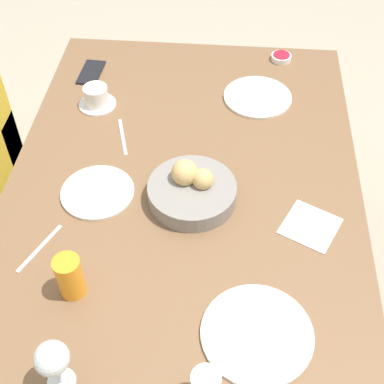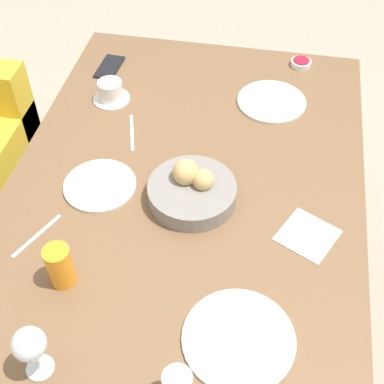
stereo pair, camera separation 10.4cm
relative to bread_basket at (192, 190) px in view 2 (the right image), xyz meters
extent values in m
plane|color=#A89E89|center=(0.04, 0.03, -0.79)|extent=(10.00, 10.00, 0.00)
cube|color=brown|center=(0.04, 0.03, -0.05)|extent=(1.55, 1.06, 0.03)
cube|color=brown|center=(0.77, -0.45, -0.43)|extent=(0.06, 0.06, 0.71)
cube|color=brown|center=(0.77, 0.51, -0.43)|extent=(0.06, 0.06, 0.71)
cylinder|color=gray|center=(0.00, 0.00, -0.01)|extent=(0.26, 0.26, 0.05)
sphere|color=tan|center=(0.02, 0.02, 0.04)|extent=(0.08, 0.08, 0.08)
sphere|color=tan|center=(0.01, -0.03, 0.04)|extent=(0.06, 0.06, 0.06)
cylinder|color=silver|center=(-0.42, -0.19, -0.03)|extent=(0.27, 0.27, 0.01)
cylinder|color=silver|center=(0.49, -0.19, -0.03)|extent=(0.24, 0.24, 0.01)
cylinder|color=silver|center=(-0.01, 0.28, -0.03)|extent=(0.22, 0.22, 0.01)
cylinder|color=orange|center=(-0.34, 0.27, 0.03)|extent=(0.07, 0.07, 0.12)
cylinder|color=silver|center=(-0.57, 0.24, -0.03)|extent=(0.06, 0.06, 0.00)
cylinder|color=silver|center=(-0.57, 0.24, 0.01)|extent=(0.01, 0.01, 0.07)
sphere|color=silver|center=(-0.57, 0.24, 0.08)|extent=(0.08, 0.08, 0.08)
cylinder|color=white|center=(0.41, 0.36, -0.03)|extent=(0.13, 0.13, 0.01)
cylinder|color=white|center=(0.41, 0.36, 0.00)|extent=(0.08, 0.08, 0.07)
cylinder|color=white|center=(0.74, -0.28, -0.03)|extent=(0.08, 0.08, 0.02)
cylinder|color=#A3192D|center=(0.74, -0.28, -0.01)|extent=(0.06, 0.06, 0.00)
cube|color=#B7B7BC|center=(0.25, 0.25, -0.03)|extent=(0.17, 0.06, 0.00)
cube|color=#B7B7BC|center=(-0.22, 0.39, -0.03)|extent=(0.17, 0.08, 0.00)
cube|color=white|center=(-0.08, -0.34, -0.03)|extent=(0.19, 0.19, 0.00)
cube|color=black|center=(0.59, 0.42, -0.03)|extent=(0.15, 0.08, 0.01)
camera|label=1|loc=(-1.04, -0.09, 1.12)|focal=50.00mm
camera|label=2|loc=(-1.02, -0.19, 1.12)|focal=50.00mm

